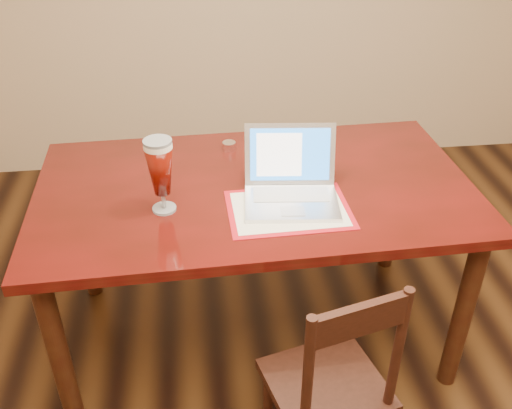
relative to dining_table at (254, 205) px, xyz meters
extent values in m
cube|color=#4D0C0A|center=(0.01, 0.01, 0.07)|extent=(1.81, 1.05, 0.04)
cylinder|color=#331B0C|center=(-0.79, -0.43, -0.35)|extent=(0.08, 0.08, 0.79)
cylinder|color=#331B0C|center=(0.82, -0.38, -0.35)|extent=(0.08, 0.08, 0.79)
cylinder|color=#331B0C|center=(-0.81, 0.40, -0.35)|extent=(0.08, 0.08, 0.79)
cylinder|color=#331B0C|center=(0.80, 0.44, -0.35)|extent=(0.08, 0.08, 0.79)
cube|color=#B2101B|center=(0.11, -0.19, 0.09)|extent=(0.48, 0.35, 0.00)
cube|color=silver|center=(0.11, -0.19, 0.10)|extent=(0.43, 0.30, 0.00)
cube|color=silver|center=(0.13, -0.16, 0.10)|extent=(0.38, 0.29, 0.02)
cube|color=silver|center=(0.13, -0.11, 0.11)|extent=(0.31, 0.14, 0.00)
cube|color=silver|center=(0.12, -0.23, 0.11)|extent=(0.10, 0.07, 0.00)
cube|color=silver|center=(0.14, -0.01, 0.23)|extent=(0.37, 0.11, 0.24)
cube|color=blue|center=(0.14, -0.01, 0.24)|extent=(0.32, 0.09, 0.20)
cube|color=white|center=(0.10, -0.01, 0.24)|extent=(0.18, 0.06, 0.17)
cylinder|color=silver|center=(-0.36, -0.13, 0.10)|extent=(0.09, 0.09, 0.01)
cylinder|color=silver|center=(-0.36, -0.13, 0.14)|extent=(0.02, 0.02, 0.07)
cylinder|color=silver|center=(-0.36, -0.13, 0.37)|extent=(0.10, 0.10, 0.02)
cylinder|color=silver|center=(-0.36, -0.13, 0.38)|extent=(0.10, 0.10, 0.01)
cylinder|color=white|center=(-0.08, 0.33, 0.11)|extent=(0.06, 0.06, 0.04)
cylinder|color=white|center=(0.05, 0.41, 0.11)|extent=(0.06, 0.06, 0.04)
cube|color=black|center=(0.18, -0.68, -0.34)|extent=(0.48, 0.46, 0.04)
cylinder|color=black|center=(-0.01, -0.57, -0.55)|extent=(0.04, 0.04, 0.38)
cylinder|color=black|center=(0.30, -0.49, -0.55)|extent=(0.04, 0.04, 0.38)
cylinder|color=black|center=(0.06, -0.86, -0.07)|extent=(0.03, 0.03, 0.51)
cylinder|color=black|center=(0.37, -0.78, -0.07)|extent=(0.03, 0.03, 0.51)
cube|color=black|center=(0.22, -0.82, 0.12)|extent=(0.32, 0.11, 0.11)
camera|label=1|loc=(-0.23, -1.99, 1.31)|focal=40.00mm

